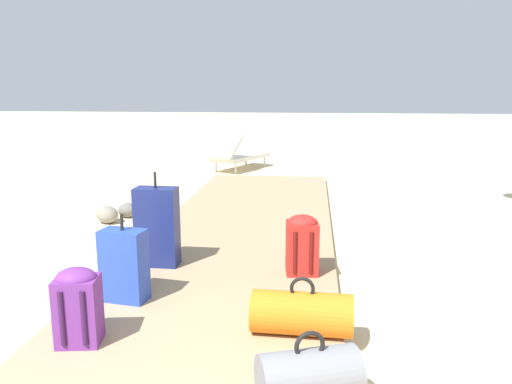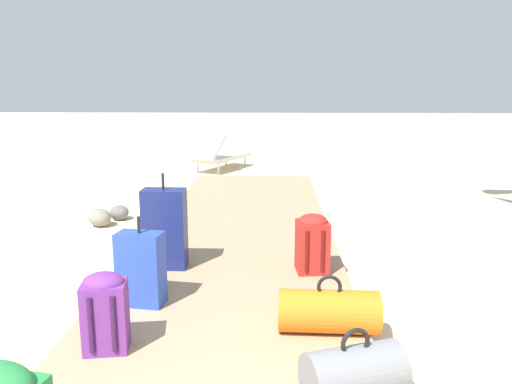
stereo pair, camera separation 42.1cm
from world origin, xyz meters
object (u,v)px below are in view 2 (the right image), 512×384
Objects in this scene: suitcase_blue at (141,269)px; suitcase_navy at (165,229)px; duffel_bag_orange at (329,311)px; lounge_chair at (218,155)px; duffel_bag_grey at (354,372)px; backpack_red at (312,242)px; backpack_purple at (105,310)px.

suitcase_blue is 0.79m from suitcase_navy.
lounge_chair is (-1.51, 7.06, 0.10)m from duffel_bag_orange.
lounge_chair is (-0.16, 6.67, -0.03)m from suitcase_blue.
suitcase_navy is 5.89m from lounge_chair.
duffel_bag_grey is 0.86× the size of suitcase_blue.
suitcase_blue reaches higher than duffel_bag_orange.
lounge_chair is at bearing 103.99° from backpack_red.
duffel_bag_grey is 1.12× the size of backpack_red.
suitcase_blue is 6.67m from lounge_chair.
suitcase_navy reaches higher than duffel_bag_orange.
suitcase_blue is (-1.32, -0.73, 0.00)m from backpack_red.
suitcase_blue reaches higher than duffel_bag_grey.
duffel_bag_orange is 0.40× the size of lounge_chair.
duffel_bag_orange is 1.12m from backpack_red.
lounge_chair is at bearing 91.34° from suitcase_blue.
suitcase_navy is (-1.34, 1.17, 0.22)m from duffel_bag_orange.
duffel_bag_orange is at bearing -77.94° from lounge_chair.
lounge_chair is (-0.11, 7.34, -0.02)m from backpack_purple.
suitcase_navy reaches higher than backpack_red.
suitcase_navy is at bearing -88.37° from lounge_chair.
suitcase_blue reaches higher than backpack_red.
lounge_chair reaches higher than backpack_purple.
backpack_purple is at bearing -168.47° from duffel_bag_orange.
suitcase_navy is 0.52× the size of lounge_chair.
suitcase_navy reaches higher than duffel_bag_grey.
backpack_purple is at bearing -93.79° from suitcase_blue.
duffel_bag_orange is 1.33× the size of backpack_purple.
backpack_red is 1.04× the size of backpack_purple.
backpack_purple is (-1.40, -0.28, 0.12)m from duffel_bag_orange.
duffel_bag_orange is 1.43m from backpack_purple.
duffel_bag_orange is 0.99× the size of suitcase_blue.
backpack_purple is at bearing -134.34° from backpack_red.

